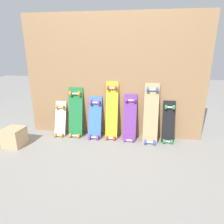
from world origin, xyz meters
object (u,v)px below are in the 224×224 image
Objects in this scene: skateboard_black at (168,124)px; skateboard_green at (75,115)px; wooden_crate at (14,137)px; skateboard_white at (60,121)px; skateboard_blue at (95,120)px; skateboard_purple at (130,120)px; skateboard_natural at (151,116)px; skateboard_yellow at (112,113)px.

skateboard_green is at bearing -179.98° from skateboard_black.
skateboard_green reaches higher than wooden_crate.
skateboard_white is at bearing 41.64° from wooden_crate.
skateboard_blue is 1.06m from skateboard_black.
wooden_crate is (-1.54, -0.43, -0.17)m from skateboard_purple.
skateboard_blue reaches higher than skateboard_black.
skateboard_black is 2.56× the size of wooden_crate.
skateboard_green is 1.23× the size of skateboard_black.
skateboard_green is at bearing 176.89° from skateboard_blue.
skateboard_purple reaches higher than wooden_crate.
skateboard_black is at bearing 7.27° from skateboard_natural.
skateboard_yellow reaches higher than skateboard_blue.
skateboard_blue reaches higher than skateboard_white.
skateboard_purple is at bearing 0.05° from skateboard_white.
skateboard_purple reaches higher than skateboard_blue.
skateboard_purple is (0.81, -0.01, -0.04)m from skateboard_green.
skateboard_yellow reaches higher than wooden_crate.
wooden_crate is at bearing -167.24° from skateboard_natural.
skateboard_white is 0.54m from skateboard_blue.
skateboard_yellow is 1.23× the size of skateboard_purple.
skateboard_blue is at bearing 22.75° from wooden_crate.
skateboard_white is at bearing -179.48° from skateboard_black.
skateboard_purple is 0.54m from skateboard_black.
skateboard_white is at bearing -178.82° from skateboard_yellow.
skateboard_blue is at bearing -0.23° from skateboard_white.
skateboard_natural reaches higher than skateboard_green.
wooden_crate is at bearing -148.55° from skateboard_green.
skateboard_green is 0.88m from wooden_crate.
skateboard_purple reaches higher than skateboard_black.
skateboard_yellow is (0.25, 0.02, 0.11)m from skateboard_blue.
skateboard_natural is (0.29, -0.02, 0.08)m from skateboard_purple.
skateboard_white is 0.65× the size of skateboard_natural.
skateboard_blue is 0.91× the size of skateboard_purple.
skateboard_black is at bearing 0.90° from skateboard_blue.
skateboard_yellow is at bearing 176.67° from skateboard_purple.
skateboard_natural is at bearing 12.76° from wooden_crate.
skateboard_blue is at bearing -179.66° from skateboard_purple.
skateboard_white is 2.29× the size of wooden_crate.
skateboard_green is at bearing 31.45° from wooden_crate.
skateboard_natural is at bearing -3.58° from skateboard_purple.
skateboard_white is at bearing 179.26° from skateboard_natural.
skateboard_purple is 1.13× the size of skateboard_black.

